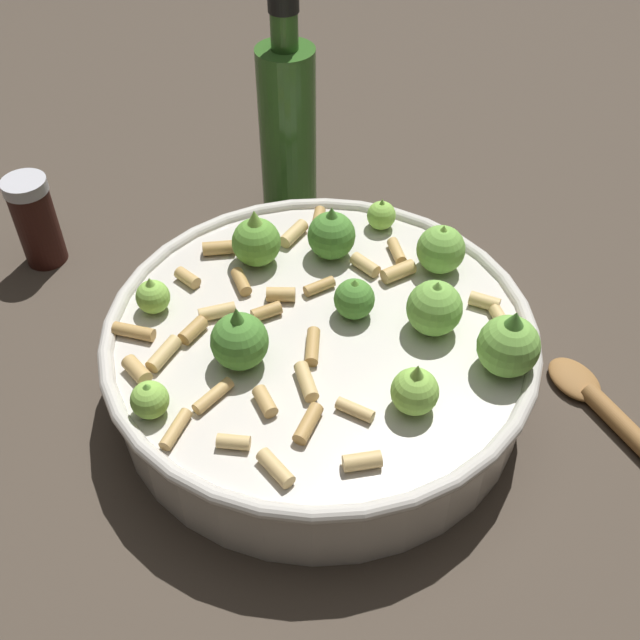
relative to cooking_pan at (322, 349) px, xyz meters
The scene contains 5 objects.
ground_plane 0.04m from the cooking_pan, 14.18° to the right, with size 2.40×2.40×0.00m, color #42382D.
cooking_pan is the anchor object (origin of this frame).
pepper_shaker 0.32m from the cooking_pan, 74.20° to the right, with size 0.04×0.04×0.09m.
olive_oil_bottle 0.26m from the cooking_pan, 125.54° to the right, with size 0.06×0.06×0.23m.
wooden_spoon 0.26m from the cooking_pan, 122.82° to the left, with size 0.08×0.21×0.02m.
Camera 1 is at (0.29, 0.31, 0.49)m, focal length 42.29 mm.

